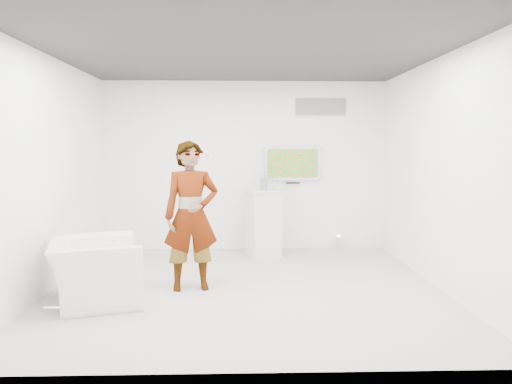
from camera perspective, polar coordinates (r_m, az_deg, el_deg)
The scene contains 10 objects.
room at distance 6.42m, azimuth -1.10°, elevation 2.14°, with size 5.01×5.01×3.00m.
tv at distance 8.92m, azimuth 4.19°, elevation 3.29°, with size 1.00×0.08×0.60m, color silver.
logo_decal at distance 9.04m, azimuth 7.41°, elevation 9.63°, with size 0.90×0.02×0.30m, color slate.
person at distance 6.46m, azimuth -7.42°, elevation -2.71°, with size 0.70×0.46×1.92m, color silver.
armchair at distance 6.26m, azimuth -17.90°, elevation -8.60°, with size 1.15×1.01×0.75m, color silver.
pedestal at distance 8.40m, azimuth 0.85°, elevation -3.58°, with size 0.55×0.55×1.13m, color silver.
floor_uplight at distance 9.11m, azimuth 9.40°, elevation -5.70°, with size 0.17×0.17×0.27m, color white.
vitrine at distance 8.32m, azimuth 0.86°, elevation 1.30°, with size 0.31×0.31×0.31m, color silver.
console at distance 8.32m, azimuth 0.86°, elevation 0.94°, with size 0.05×0.15×0.20m, color silver.
wii_remote at distance 6.58m, azimuth -5.44°, elevation 4.16°, with size 0.03×0.13×0.03m, color silver.
Camera 1 is at (-0.07, -6.41, 1.84)m, focal length 35.00 mm.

